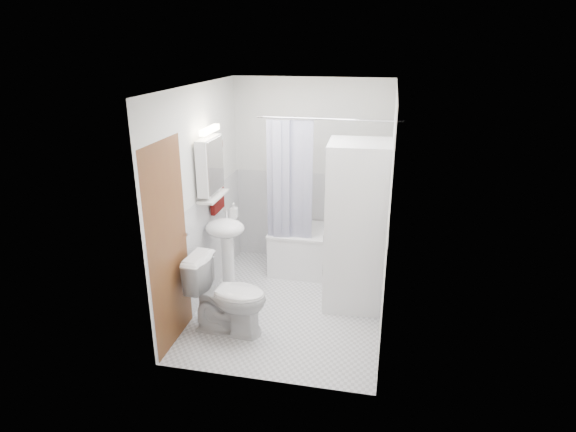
% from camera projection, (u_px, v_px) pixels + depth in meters
% --- Properties ---
extents(floor, '(2.60, 2.60, 0.00)m').
position_uv_depth(floor, '(291.00, 305.00, 5.43)').
color(floor, silver).
rests_on(floor, ground).
extents(room_walls, '(2.60, 2.60, 2.60)m').
position_uv_depth(room_walls, '(291.00, 178.00, 4.92)').
color(room_walls, silver).
rests_on(room_walls, ground).
extents(wainscot, '(1.98, 2.58, 2.58)m').
position_uv_depth(wainscot, '(296.00, 246.00, 5.49)').
color(wainscot, white).
rests_on(wainscot, ground).
extents(door, '(0.05, 2.00, 2.00)m').
position_uv_depth(door, '(186.00, 235.00, 4.76)').
color(door, brown).
rests_on(door, ground).
extents(bathtub, '(1.47, 0.69, 0.56)m').
position_uv_depth(bathtub, '(329.00, 250.00, 6.11)').
color(bathtub, white).
rests_on(bathtub, ground).
extents(tub_spout, '(0.04, 0.12, 0.04)m').
position_uv_depth(tub_spout, '(349.00, 200.00, 6.18)').
color(tub_spout, silver).
rests_on(tub_spout, room_walls).
extents(curtain_rod, '(1.65, 0.02, 0.02)m').
position_uv_depth(curtain_rod, '(330.00, 119.00, 5.27)').
color(curtain_rod, silver).
rests_on(curtain_rod, room_walls).
extents(shower_curtain, '(0.55, 0.02, 1.45)m').
position_uv_depth(shower_curtain, '(290.00, 183.00, 5.61)').
color(shower_curtain, '#141646').
rests_on(shower_curtain, curtain_rod).
extents(sink, '(0.44, 0.37, 1.04)m').
position_uv_depth(sink, '(226.00, 240.00, 5.39)').
color(sink, white).
rests_on(sink, ground).
extents(medicine_cabinet, '(0.13, 0.50, 0.71)m').
position_uv_depth(medicine_cabinet, '(210.00, 164.00, 5.16)').
color(medicine_cabinet, white).
rests_on(medicine_cabinet, room_walls).
extents(shelf, '(0.18, 0.54, 0.02)m').
position_uv_depth(shelf, '(213.00, 196.00, 5.28)').
color(shelf, silver).
rests_on(shelf, room_walls).
extents(shower_caddy, '(0.22, 0.06, 0.02)m').
position_uv_depth(shower_caddy, '(353.00, 180.00, 6.07)').
color(shower_caddy, silver).
rests_on(shower_caddy, room_walls).
extents(towel, '(0.07, 0.34, 0.82)m').
position_uv_depth(towel, '(216.00, 176.00, 5.47)').
color(towel, '#4F0F09').
rests_on(towel, room_walls).
extents(washer_dryer, '(0.68, 0.67, 1.84)m').
position_uv_depth(washer_dryer, '(356.00, 226.00, 5.20)').
color(washer_dryer, white).
rests_on(washer_dryer, ground).
extents(toilet, '(0.83, 0.50, 0.79)m').
position_uv_depth(toilet, '(228.00, 296.00, 4.83)').
color(toilet, white).
rests_on(toilet, ground).
extents(soap_pump, '(0.08, 0.17, 0.08)m').
position_uv_depth(soap_pump, '(234.00, 214.00, 5.47)').
color(soap_pump, gray).
rests_on(soap_pump, sink).
extents(shelf_bottle, '(0.07, 0.18, 0.07)m').
position_uv_depth(shelf_bottle, '(208.00, 196.00, 5.13)').
color(shelf_bottle, gray).
rests_on(shelf_bottle, shelf).
extents(shelf_cup, '(0.10, 0.09, 0.10)m').
position_uv_depth(shelf_cup, '(217.00, 188.00, 5.37)').
color(shelf_cup, gray).
rests_on(shelf_cup, shelf).
extents(shampoo_a, '(0.13, 0.17, 0.13)m').
position_uv_depth(shampoo_a, '(337.00, 174.00, 6.08)').
color(shampoo_a, gray).
rests_on(shampoo_a, shower_caddy).
extents(shampoo_b, '(0.08, 0.21, 0.08)m').
position_uv_depth(shampoo_b, '(347.00, 176.00, 6.07)').
color(shampoo_b, navy).
rests_on(shampoo_b, shower_caddy).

